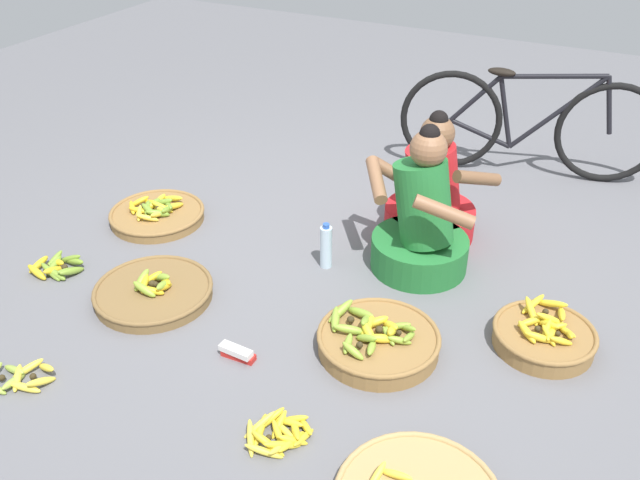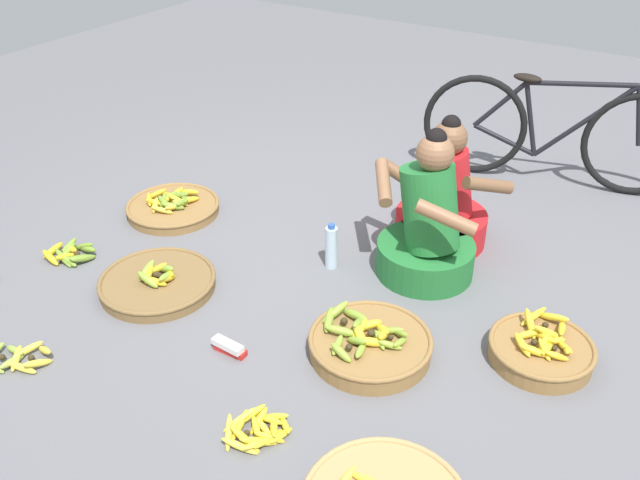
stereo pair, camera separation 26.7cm
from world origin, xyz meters
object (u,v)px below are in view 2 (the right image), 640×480
at_px(loose_bananas_near_vendor, 70,254).
at_px(vendor_woman_behind, 443,204).
at_px(banana_basket_front_right, 541,349).
at_px(bicycle_leaning, 554,132).
at_px(vendor_woman_front, 427,230).
at_px(packet_carton_stack, 229,347).
at_px(loose_bananas_front_left, 258,430).
at_px(water_bottle, 331,247).
at_px(banana_basket_back_center, 173,207).
at_px(banana_basket_mid_right, 158,282).
at_px(loose_bananas_back_right, 18,357).
at_px(banana_basket_back_left, 369,343).

bearing_deg(loose_bananas_near_vendor, vendor_woman_behind, 37.28).
xyz_separation_m(banana_basket_front_right, loose_bananas_near_vendor, (-2.46, -0.56, -0.03)).
bearing_deg(bicycle_leaning, vendor_woman_front, -99.61).
bearing_deg(packet_carton_stack, loose_bananas_front_left, -38.92).
distance_m(banana_basket_front_right, packet_carton_stack, 1.41).
bearing_deg(banana_basket_front_right, water_bottle, 173.12).
distance_m(banana_basket_back_center, water_bottle, 1.14).
bearing_deg(banana_basket_front_right, banana_basket_mid_right, -164.51).
height_order(loose_bananas_back_right, water_bottle, water_bottle).
relative_size(bicycle_leaning, loose_bananas_front_left, 5.88).
relative_size(banana_basket_back_left, loose_bananas_front_left, 2.00).
bearing_deg(water_bottle, banana_basket_front_right, -6.88).
distance_m(banana_basket_front_right, water_bottle, 1.20).
xyz_separation_m(vendor_woman_behind, loose_bananas_back_right, (-1.18, -1.97, -0.22)).
xyz_separation_m(banana_basket_back_left, loose_bananas_front_left, (-0.14, -0.66, -0.03)).
relative_size(loose_bananas_back_right, packet_carton_stack, 1.72).
xyz_separation_m(vendor_woman_front, loose_bananas_near_vendor, (-1.72, -0.92, -0.24)).
xyz_separation_m(loose_bananas_front_left, loose_bananas_back_right, (-1.17, -0.23, 0.00)).
xyz_separation_m(vendor_woman_front, banana_basket_back_left, (0.07, -0.73, -0.21)).
relative_size(vendor_woman_behind, water_bottle, 2.89).
bearing_deg(loose_bananas_near_vendor, loose_bananas_back_right, -55.99).
xyz_separation_m(banana_basket_front_right, loose_bananas_back_right, (-1.98, -1.27, -0.03)).
bearing_deg(loose_bananas_front_left, banana_basket_back_left, 77.99).
bearing_deg(vendor_woman_behind, loose_bananas_near_vendor, -142.72).
distance_m(banana_basket_back_left, loose_bananas_back_right, 1.58).
xyz_separation_m(bicycle_leaning, banana_basket_mid_right, (-1.35, -2.29, -0.32)).
height_order(banana_basket_front_right, loose_bananas_near_vendor, banana_basket_front_right).
relative_size(banana_basket_mid_right, packet_carton_stack, 3.57).
height_order(vendor_woman_behind, loose_bananas_near_vendor, vendor_woman_behind).
height_order(water_bottle, packet_carton_stack, water_bottle).
relative_size(banana_basket_front_right, packet_carton_stack, 2.79).
bearing_deg(banana_basket_mid_right, packet_carton_stack, -17.51).
relative_size(loose_bananas_front_left, water_bottle, 1.07).
height_order(banana_basket_mid_right, water_bottle, water_bottle).
height_order(banana_basket_back_center, loose_bananas_back_right, banana_basket_back_center).
bearing_deg(loose_bananas_front_left, bicycle_leaning, 83.63).
bearing_deg(banana_basket_front_right, bicycle_leaning, 105.79).
height_order(vendor_woman_behind, packet_carton_stack, vendor_woman_behind).
xyz_separation_m(vendor_woman_front, loose_bananas_back_right, (-1.24, -1.63, -0.24)).
relative_size(vendor_woman_front, banana_basket_front_right, 1.75).
bearing_deg(water_bottle, packet_carton_stack, -91.87).
height_order(banana_basket_mid_right, packet_carton_stack, banana_basket_mid_right).
bearing_deg(banana_basket_back_left, loose_bananas_front_left, -102.01).
bearing_deg(vendor_woman_front, banana_basket_front_right, -25.93).
bearing_deg(banana_basket_mid_right, loose_bananas_back_right, -100.19).
height_order(banana_basket_back_center, packet_carton_stack, banana_basket_back_center).
bearing_deg(banana_basket_back_center, banana_basket_back_left, -16.97).
distance_m(vendor_woman_front, bicycle_leaning, 1.44).
distance_m(bicycle_leaning, banana_basket_back_left, 2.18).
distance_m(banana_basket_back_left, loose_bananas_near_vendor, 1.80).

